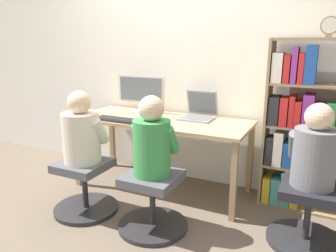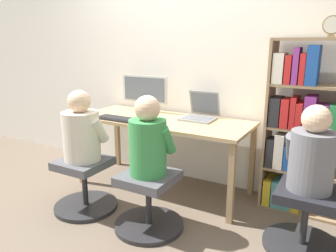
{
  "view_description": "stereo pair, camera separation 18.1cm",
  "coord_description": "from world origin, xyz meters",
  "px_view_note": "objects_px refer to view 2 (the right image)",
  "views": [
    {
      "loc": [
        1.44,
        -2.45,
        1.48
      ],
      "look_at": [
        0.16,
        0.17,
        0.73
      ],
      "focal_mm": 35.0,
      "sensor_mm": 36.0,
      "label": 1
    },
    {
      "loc": [
        1.6,
        -2.36,
        1.48
      ],
      "look_at": [
        0.16,
        0.17,
        0.73
      ],
      "focal_mm": 35.0,
      "sensor_mm": 36.0,
      "label": 2
    }
  ],
  "objects_px": {
    "office_chair_right": "(149,201)",
    "bookshelf": "(305,132)",
    "person_at_monitor": "(81,131)",
    "laptop": "(200,114)",
    "desk_clock": "(332,26)",
    "office_chair_left": "(85,185)",
    "desktop_monitor": "(144,92)",
    "person_at_laptop": "(148,141)",
    "office_chair_side": "(305,220)",
    "person_near_shelf": "(312,154)",
    "keyboard": "(119,119)"
  },
  "relations": [
    {
      "from": "office_chair_left",
      "to": "laptop",
      "type": "bearing_deg",
      "value": 51.4
    },
    {
      "from": "office_chair_left",
      "to": "person_near_shelf",
      "type": "relative_size",
      "value": 0.94
    },
    {
      "from": "laptop",
      "to": "office_chair_side",
      "type": "height_order",
      "value": "laptop"
    },
    {
      "from": "desktop_monitor",
      "to": "office_chair_right",
      "type": "height_order",
      "value": "desktop_monitor"
    },
    {
      "from": "desktop_monitor",
      "to": "person_at_laptop",
      "type": "relative_size",
      "value": 0.9
    },
    {
      "from": "office_chair_right",
      "to": "office_chair_left",
      "type": "bearing_deg",
      "value": -178.68
    },
    {
      "from": "person_at_monitor",
      "to": "desk_clock",
      "type": "xyz_separation_m",
      "value": [
        1.81,
        0.84,
        0.86
      ]
    },
    {
      "from": "bookshelf",
      "to": "keyboard",
      "type": "bearing_deg",
      "value": -165.13
    },
    {
      "from": "office_chair_right",
      "to": "desk_clock",
      "type": "distance_m",
      "value": 1.96
    },
    {
      "from": "office_chair_left",
      "to": "bookshelf",
      "type": "relative_size",
      "value": 0.38
    },
    {
      "from": "office_chair_right",
      "to": "person_at_monitor",
      "type": "xyz_separation_m",
      "value": [
        -0.68,
        -0.01,
        0.5
      ]
    },
    {
      "from": "person_at_laptop",
      "to": "office_chair_left",
      "type": "bearing_deg",
      "value": -178.32
    },
    {
      "from": "desktop_monitor",
      "to": "office_chair_right",
      "type": "relative_size",
      "value": 0.99
    },
    {
      "from": "desk_clock",
      "to": "office_chair_side",
      "type": "distance_m",
      "value": 1.46
    },
    {
      "from": "office_chair_right",
      "to": "bookshelf",
      "type": "bearing_deg",
      "value": 41.26
    },
    {
      "from": "office_chair_left",
      "to": "desktop_monitor",
      "type": "bearing_deg",
      "value": 87.67
    },
    {
      "from": "office_chair_left",
      "to": "office_chair_side",
      "type": "xyz_separation_m",
      "value": [
        1.81,
        0.34,
        0.0
      ]
    },
    {
      "from": "bookshelf",
      "to": "desktop_monitor",
      "type": "bearing_deg",
      "value": 178.76
    },
    {
      "from": "office_chair_left",
      "to": "bookshelf",
      "type": "xyz_separation_m",
      "value": [
        1.69,
        0.9,
        0.51
      ]
    },
    {
      "from": "person_at_laptop",
      "to": "bookshelf",
      "type": "bearing_deg",
      "value": 41.13
    },
    {
      "from": "office_chair_left",
      "to": "person_at_laptop",
      "type": "relative_size",
      "value": 0.91
    },
    {
      "from": "laptop",
      "to": "person_at_laptop",
      "type": "bearing_deg",
      "value": -92.67
    },
    {
      "from": "laptop",
      "to": "desk_clock",
      "type": "bearing_deg",
      "value": -3.03
    },
    {
      "from": "desktop_monitor",
      "to": "office_chair_side",
      "type": "distance_m",
      "value": 2.01
    },
    {
      "from": "person_at_monitor",
      "to": "desk_clock",
      "type": "height_order",
      "value": "desk_clock"
    },
    {
      "from": "person_at_monitor",
      "to": "office_chair_side",
      "type": "distance_m",
      "value": 1.91
    },
    {
      "from": "desktop_monitor",
      "to": "person_near_shelf",
      "type": "bearing_deg",
      "value": -18.57
    },
    {
      "from": "laptop",
      "to": "office_chair_right",
      "type": "distance_m",
      "value": 1.05
    },
    {
      "from": "office_chair_left",
      "to": "person_at_monitor",
      "type": "bearing_deg",
      "value": 90.0
    },
    {
      "from": "laptop",
      "to": "keyboard",
      "type": "height_order",
      "value": "laptop"
    },
    {
      "from": "desktop_monitor",
      "to": "office_chair_right",
      "type": "bearing_deg",
      "value": -55.36
    },
    {
      "from": "office_chair_right",
      "to": "person_near_shelf",
      "type": "height_order",
      "value": "person_near_shelf"
    },
    {
      "from": "keyboard",
      "to": "laptop",
      "type": "bearing_deg",
      "value": 32.67
    },
    {
      "from": "bookshelf",
      "to": "office_chair_side",
      "type": "relative_size",
      "value": 2.66
    },
    {
      "from": "office_chair_right",
      "to": "bookshelf",
      "type": "height_order",
      "value": "bookshelf"
    },
    {
      "from": "keyboard",
      "to": "office_chair_right",
      "type": "bearing_deg",
      "value": -35.53
    },
    {
      "from": "person_at_monitor",
      "to": "person_near_shelf",
      "type": "bearing_deg",
      "value": 10.59
    },
    {
      "from": "desktop_monitor",
      "to": "office_chair_right",
      "type": "distance_m",
      "value": 1.33
    },
    {
      "from": "bookshelf",
      "to": "office_chair_side",
      "type": "distance_m",
      "value": 0.77
    },
    {
      "from": "person_at_monitor",
      "to": "person_at_laptop",
      "type": "height_order",
      "value": "person_at_laptop"
    },
    {
      "from": "person_at_laptop",
      "to": "person_near_shelf",
      "type": "distance_m",
      "value": 1.18
    },
    {
      "from": "office_chair_right",
      "to": "office_chair_side",
      "type": "bearing_deg",
      "value": 15.88
    },
    {
      "from": "office_chair_right",
      "to": "desk_clock",
      "type": "relative_size",
      "value": 3.54
    },
    {
      "from": "office_chair_right",
      "to": "bookshelf",
      "type": "distance_m",
      "value": 1.44
    },
    {
      "from": "person_at_monitor",
      "to": "person_near_shelf",
      "type": "distance_m",
      "value": 1.84
    },
    {
      "from": "person_at_laptop",
      "to": "desk_clock",
      "type": "xyz_separation_m",
      "value": [
        1.13,
        0.82,
        0.85
      ]
    },
    {
      "from": "laptop",
      "to": "keyboard",
      "type": "distance_m",
      "value": 0.8
    },
    {
      "from": "bookshelf",
      "to": "person_near_shelf",
      "type": "bearing_deg",
      "value": -77.49
    },
    {
      "from": "person_at_laptop",
      "to": "desk_clock",
      "type": "height_order",
      "value": "desk_clock"
    },
    {
      "from": "person_at_laptop",
      "to": "office_chair_side",
      "type": "xyz_separation_m",
      "value": [
        1.14,
        0.32,
        -0.51
      ]
    }
  ]
}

